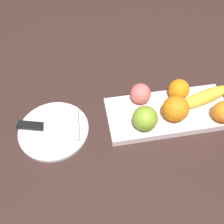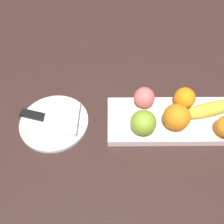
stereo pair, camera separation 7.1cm
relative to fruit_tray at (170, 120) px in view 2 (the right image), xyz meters
The scene contains 10 objects.
ground_plane 0.04m from the fruit_tray, 153.37° to the left, with size 2.40×2.40×0.00m, color #35211E.
fruit_tray is the anchor object (origin of this frame).
apple 0.11m from the fruit_tray, 154.42° to the right, with size 0.07×0.07×0.07m, color #86AF30.
banana 0.12m from the fruit_tray, ahead, with size 0.19×0.04×0.04m, color yellow.
orange_near_apple 0.06m from the fruit_tray, 76.59° to the right, with size 0.07×0.07×0.07m, color orange.
orange_center 0.08m from the fruit_tray, 49.47° to the left, with size 0.06×0.06×0.06m, color orange.
peach 0.10m from the fruit_tray, 144.94° to the left, with size 0.06×0.06×0.06m, color #E26A66.
dinner_plate 0.34m from the fruit_tray, behind, with size 0.20×0.20×0.01m, color white.
folded_napkin 0.32m from the fruit_tray, behind, with size 0.10×0.11×0.02m, color white.
knife 0.38m from the fruit_tray, behind, with size 0.18×0.07×0.01m.
Camera 2 is at (-0.14, -0.45, 0.61)m, focal length 40.55 mm.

